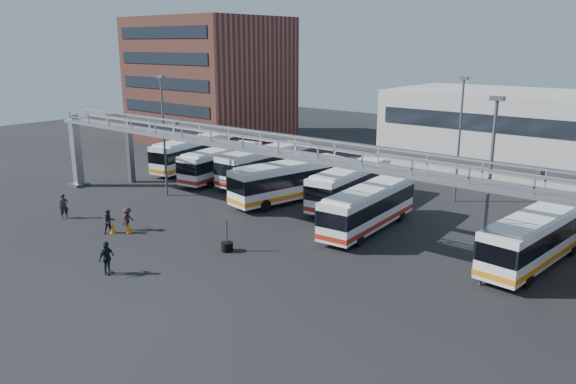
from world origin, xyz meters
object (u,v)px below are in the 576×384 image
Objects in this scene: bus_5 at (368,207)px; light_pole_back at (460,133)px; pedestrian_d at (107,258)px; cone_right at (129,228)px; pedestrian_b at (109,222)px; bus_7 at (535,237)px; bus_1 at (222,162)px; light_pole_left at (164,130)px; bus_0 at (194,152)px; light_pole_mid at (489,183)px; bus_3 at (291,180)px; bus_4 at (350,184)px; pedestrian_a at (64,206)px; bus_2 at (265,163)px; pedestrian_c at (128,219)px; cone_left at (113,228)px; tire_stack at (227,246)px.

light_pole_back is at bearing 76.93° from bus_5.
pedestrian_d is 7.24m from cone_right.
bus_7 is at bearing -47.26° from pedestrian_b.
light_pole_left is at bearing -93.35° from bus_1.
bus_1 is at bearing 14.82° from pedestrian_d.
pedestrian_b is 2.27× the size of cone_right.
bus_7 is (35.39, -4.60, -0.06)m from bus_0.
light_pole_mid reaches higher than bus_7.
bus_3 is 9.22m from bus_5.
bus_4 is at bearing 130.65° from bus_5.
bus_1 is at bearing 163.58° from bus_5.
pedestrian_b reaches higher than cone_right.
bus_7 is (19.91, -1.64, -0.08)m from bus_3.
light_pole_mid is 0.92× the size of bus_0.
light_pole_back is 31.41m from pedestrian_a.
bus_3 is at bearing 161.04° from bus_5.
light_pole_mid is 0.94× the size of bus_2.
cone_right is at bearing -81.92° from bus_2.
bus_3 is 5.76× the size of pedestrian_d.
light_pole_mid is 5.22× the size of pedestrian_d.
pedestrian_a is at bearing -131.97° from light_pole_back.
light_pole_back is 9.75m from bus_4.
bus_3 is (-18.60, 6.42, -3.88)m from light_pole_mid.
bus_1 is 1.01× the size of bus_5.
light_pole_mid is 6.02× the size of pedestrian_b.
light_pole_left and light_pole_mid have the same top height.
bus_5 is 16.75m from cone_right.
pedestrian_d is (11.03, -13.07, -4.75)m from light_pole_left.
bus_4 is 6.37× the size of pedestrian_c.
bus_3 is 15.06m from pedestrian_b.
pedestrian_d is at bearing -73.07° from bus_3.
pedestrian_d is (7.60, -22.03, -0.86)m from bus_2.
light_pole_mid is 1.00× the size of light_pole_back.
bus_3 is at bearing 160.96° from light_pole_mid.
light_pole_left is 11.43m from cone_left.
cone_left is (-6.00, 4.32, -0.60)m from pedestrian_d.
bus_3 reaches higher than pedestrian_d.
light_pole_back is at bearing -51.59° from pedestrian_c.
pedestrian_d is 2.63× the size of cone_left.
bus_5 is at bearing -50.96° from bus_4.
bus_5 is 11.01m from bus_7.
bus_0 reaches higher than bus_4.
light_pole_left reaches higher than bus_5.
pedestrian_a is 14.73m from tire_stack.
cone_left is (-0.35, -1.03, -0.46)m from pedestrian_c.
light_pole_left is at bearing 126.14° from cone_right.
bus_2 reaches higher than cone_right.
bus_2 reaches higher than tire_stack.
bus_4 is 0.99× the size of bus_7.
bus_4 is at bearing -134.05° from light_pole_back.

